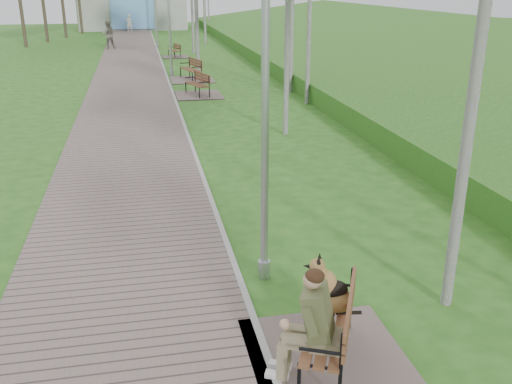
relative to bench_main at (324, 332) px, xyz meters
The scene contains 15 objects.
ground 2.32m from the bench_main, 106.25° to the left, with size 120.00×120.00×0.00m, color #275619.
walkway 23.80m from the bench_main, 95.75° to the left, with size 3.50×67.00×0.04m, color #72605C.
kerb 23.69m from the bench_main, 91.54° to the left, with size 0.10×67.00×0.05m, color #999993.
embankment 24.93m from the bench_main, 62.87° to the left, with size 14.00×70.00×1.60m, color #49872C.
building_north 53.22m from the bench_main, 92.30° to the left, with size 10.00×5.20×4.00m.
bench_main is the anchor object (origin of this frame).
bench_second 17.62m from the bench_main, 88.94° to the left, with size 1.83×2.03×1.12m.
bench_third 21.54m from the bench_main, 88.84° to the left, with size 1.98×2.20×1.22m.
bench_far 30.45m from the bench_main, 89.50° to the left, with size 1.56×1.73×0.96m.
lamp_post_near 2.96m from the bench_main, 95.95° to the left, with size 0.19×0.19×5.04m.
lamp_post_second 23.01m from the bench_main, 90.94° to the left, with size 0.19×0.19×5.02m.
lamp_post_third 35.75m from the bench_main, 90.89° to the left, with size 0.19×0.19×4.93m.
lamp_post_far 48.26m from the bench_main, 90.25° to the left, with size 0.20×0.20×5.20m.
pedestrian_near 49.27m from the bench_main, 92.92° to the left, with size 0.58×0.38×1.60m, color white.
pedestrian_far 35.98m from the bench_main, 96.12° to the left, with size 0.92×0.72×1.90m, color gray.
Camera 1 is at (-1.31, -7.66, 4.38)m, focal length 40.00 mm.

